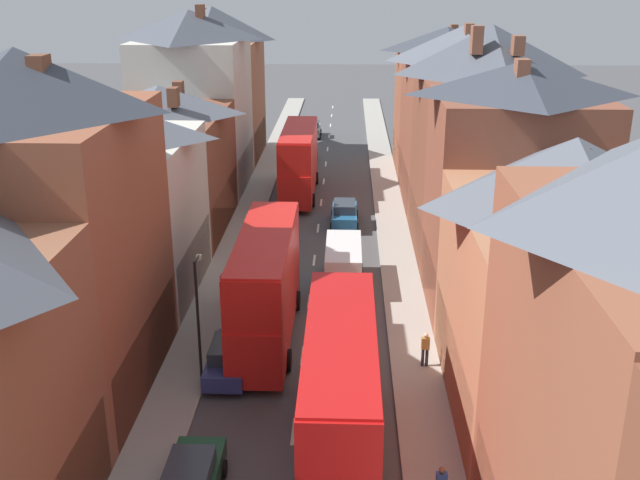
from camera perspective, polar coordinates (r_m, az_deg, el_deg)
name	(u,v)px	position (r m, az deg, el deg)	size (l,w,h in m)	color
pavement_left	(248,217)	(53.59, -5.52, 1.73)	(2.20, 104.00, 0.14)	#A8A399
pavement_right	(391,219)	(53.22, 5.43, 1.61)	(2.20, 104.00, 0.14)	#A8A399
centre_line_dashes	(318,228)	(51.29, -0.15, 0.91)	(0.14, 97.80, 0.01)	silver
terrace_row_left	(118,182)	(41.18, -15.11, 4.29)	(8.00, 74.18, 14.26)	#ADB2B7
terrace_row_right	(525,202)	(35.95, 15.33, 2.80)	(8.00, 69.93, 14.50)	brown
double_decker_bus_lead	(299,160)	(58.17, -1.64, 6.09)	(2.74, 10.80, 5.30)	red
double_decker_bus_mid_street	(340,395)	(26.50, 1.54, -11.74)	(2.74, 10.80, 5.30)	red
double_decker_bus_far_approaching	(266,285)	(35.19, -4.16, -3.40)	(2.74, 10.80, 5.30)	red
car_near_blue	(229,357)	(33.22, -6.93, -8.85)	(1.90, 4.52, 1.61)	navy
car_near_silver	(307,153)	(69.25, -1.03, 6.65)	(1.90, 4.03, 1.61)	silver
car_parked_left_a	(312,129)	(79.76, -0.61, 8.45)	(1.90, 3.87, 1.70)	gray
car_parked_right_a	(344,213)	(51.69, 1.88, 2.05)	(1.90, 4.57, 1.71)	#236093
delivery_van	(343,263)	(41.61, 1.79, -1.78)	(2.20, 5.20, 2.41)	white
pedestrian_mid_left	(425,348)	(33.59, 8.02, -8.13)	(0.36, 0.22, 1.61)	#23232D
pedestrian_mid_right	(224,284)	(39.94, -7.35, -3.37)	(0.36, 0.22, 1.61)	gray
street_lamp	(198,310)	(31.97, -9.26, -5.29)	(0.20, 1.12, 5.50)	black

